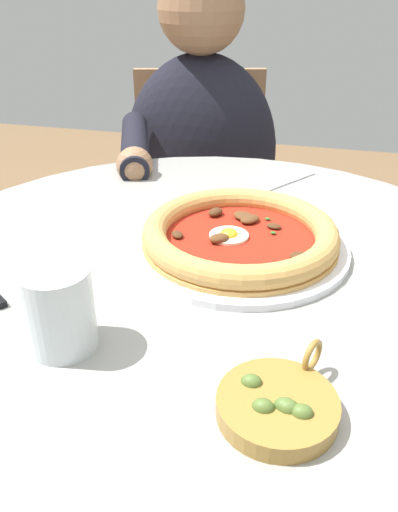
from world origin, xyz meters
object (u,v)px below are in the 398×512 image
pizza_on_plate (240,237)px  water_glass (60,314)px  olive_pan (278,405)px  cafe_chair_diner (200,197)px  diner_person (200,224)px  fork_utensil (283,184)px  dining_table (207,373)px

pizza_on_plate → water_glass: bearing=60.7°
pizza_on_plate → olive_pan: size_ratio=2.36×
olive_pan → cafe_chair_diner: size_ratio=0.15×
olive_pan → diner_person: size_ratio=0.12×
pizza_on_plate → water_glass: (0.14, 0.25, 0.02)m
fork_utensil → cafe_chair_diner: 0.57m
pizza_on_plate → cafe_chair_diner: bearing=-71.6°
dining_table → water_glass: bearing=61.6°
olive_pan → cafe_chair_diner: bearing=-72.1°
water_glass → cafe_chair_diner: (0.10, -0.96, -0.28)m
pizza_on_plate → water_glass: 0.29m
water_glass → dining_table: bearing=-118.4°
dining_table → pizza_on_plate: 0.22m
fork_utensil → dining_table: bearing=78.1°
dining_table → water_glass: size_ratio=9.76×
olive_pan → dining_table: bearing=-63.2°
fork_utensil → cafe_chair_diner: size_ratio=0.17×
pizza_on_plate → olive_pan: 0.31m
water_glass → olive_pan: water_glass is taller
dining_table → olive_pan: bearing=116.8°
fork_utensil → diner_person: 0.46m
olive_pan → diner_person: bearing=-71.5°
diner_person → water_glass: bearing=94.2°
olive_pan → fork_utensil: bearing=-84.4°
cafe_chair_diner → pizza_on_plate: bearing=108.4°
water_glass → fork_utensil: (-0.17, -0.51, -0.04)m
olive_pan → fork_utensil: size_ratio=0.88×
cafe_chair_diner → water_glass: bearing=95.7°
water_glass → fork_utensil: water_glass is taller
dining_table → olive_pan: size_ratio=6.96×
olive_pan → cafe_chair_diner: (0.32, -1.00, -0.25)m
diner_person → cafe_chair_diner: diner_person is taller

